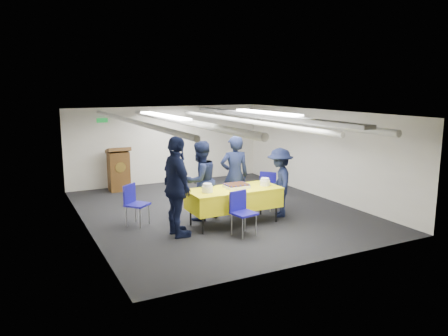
# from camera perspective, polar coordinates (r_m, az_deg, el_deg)

# --- Properties ---
(ground) EXTENTS (7.00, 7.00, 0.00)m
(ground) POSITION_cam_1_polar(r_m,az_deg,el_deg) (10.36, -0.77, -5.56)
(ground) COLOR black
(ground) RESTS_ON ground
(room_shell) EXTENTS (6.00, 7.00, 2.30)m
(room_shell) POSITION_cam_1_polar(r_m,az_deg,el_deg) (10.41, -1.32, 4.70)
(room_shell) COLOR silver
(room_shell) RESTS_ON ground
(serving_table) EXTENTS (1.97, 0.87, 0.77)m
(serving_table) POSITION_cam_1_polar(r_m,az_deg,el_deg) (9.25, 1.30, -3.96)
(serving_table) COLOR black
(serving_table) RESTS_ON ground
(sheet_cake) EXTENTS (0.50, 0.39, 0.09)m
(sheet_cake) POSITION_cam_1_polar(r_m,az_deg,el_deg) (9.27, 1.62, -2.32)
(sheet_cake) COLOR white
(sheet_cake) RESTS_ON serving_table
(plate_stack_left) EXTENTS (0.22, 0.22, 0.18)m
(plate_stack_left) POSITION_cam_1_polar(r_m,az_deg,el_deg) (8.86, -2.19, -2.66)
(plate_stack_left) COLOR white
(plate_stack_left) RESTS_ON serving_table
(plate_stack_right) EXTENTS (0.22, 0.22, 0.16)m
(plate_stack_right) POSITION_cam_1_polar(r_m,az_deg,el_deg) (9.50, 5.36, -1.83)
(plate_stack_right) COLOR white
(plate_stack_right) RESTS_ON serving_table
(podium) EXTENTS (0.62, 0.53, 1.25)m
(podium) POSITION_cam_1_polar(r_m,az_deg,el_deg) (12.51, -13.59, -0.14)
(podium) COLOR brown
(podium) RESTS_ON ground
(chair_near) EXTENTS (0.49, 0.49, 0.87)m
(chair_near) POSITION_cam_1_polar(r_m,az_deg,el_deg) (8.60, 2.26, -5.30)
(chair_near) COLOR gray
(chair_near) RESTS_ON ground
(chair_right) EXTENTS (0.59, 0.59, 0.87)m
(chair_right) POSITION_cam_1_polar(r_m,az_deg,el_deg) (10.47, 5.58, -2.43)
(chair_right) COLOR gray
(chair_right) RESTS_ON ground
(chair_left) EXTENTS (0.59, 0.59, 0.87)m
(chair_left) POSITION_cam_1_polar(r_m,az_deg,el_deg) (9.37, -11.69, -4.17)
(chair_left) COLOR gray
(chair_left) RESTS_ON ground
(sailor_a) EXTENTS (0.74, 0.56, 1.81)m
(sailor_a) POSITION_cam_1_polar(r_m,az_deg,el_deg) (9.88, 1.38, -0.96)
(sailor_a) COLOR black
(sailor_a) RESTS_ON ground
(sailor_b) EXTENTS (1.00, 0.88, 1.74)m
(sailor_b) POSITION_cam_1_polar(r_m,az_deg,el_deg) (9.51, -3.12, -1.65)
(sailor_b) COLOR black
(sailor_b) RESTS_ON ground
(sailor_c) EXTENTS (0.49, 1.16, 1.97)m
(sailor_c) POSITION_cam_1_polar(r_m,az_deg,el_deg) (8.44, -6.16, -2.47)
(sailor_c) COLOR black
(sailor_c) RESTS_ON ground
(sailor_d) EXTENTS (0.95, 1.15, 1.55)m
(sailor_d) POSITION_cam_1_polar(r_m,az_deg,el_deg) (9.83, 7.29, -1.88)
(sailor_d) COLOR black
(sailor_d) RESTS_ON ground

